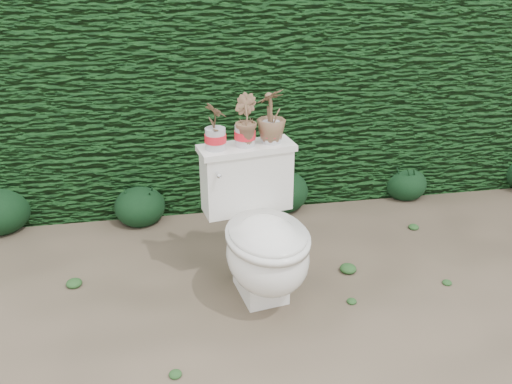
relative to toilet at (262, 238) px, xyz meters
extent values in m
plane|color=#7D6D56|center=(-0.16, -0.10, -0.36)|extent=(60.00, 60.00, 0.00)
cube|color=#194B19|center=(-0.16, 1.50, 0.44)|extent=(8.00, 1.00, 1.60)
cube|color=white|center=(0.00, 0.02, -0.26)|extent=(0.27, 0.33, 0.20)
ellipsoid|color=white|center=(0.01, -0.08, -0.06)|extent=(0.49, 0.57, 0.39)
cube|color=white|center=(-0.04, 0.24, 0.22)|extent=(0.49, 0.25, 0.34)
cube|color=white|center=(-0.04, 0.24, 0.40)|extent=(0.52, 0.27, 0.03)
cylinder|color=silver|center=(-0.21, 0.11, 0.32)|extent=(0.03, 0.06, 0.02)
sphere|color=silver|center=(-0.20, 0.08, 0.32)|extent=(0.03, 0.03, 0.03)
imported|color=#387023|center=(-0.20, 0.21, 0.54)|extent=(0.14, 0.15, 0.23)
imported|color=#387023|center=(-0.05, 0.24, 0.55)|extent=(0.15, 0.17, 0.25)
imported|color=#387023|center=(0.09, 0.26, 0.56)|extent=(0.21, 0.21, 0.27)
ellipsoid|color=#113216|center=(-0.66, 0.97, -0.22)|extent=(0.34, 0.34, 0.27)
ellipsoid|color=#113216|center=(0.32, 1.00, -0.20)|extent=(0.38, 0.38, 0.31)
ellipsoid|color=#113216|center=(1.27, 1.03, -0.23)|extent=(0.31, 0.31, 0.25)
camera|label=1|loc=(-0.44, -2.36, 1.41)|focal=38.00mm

